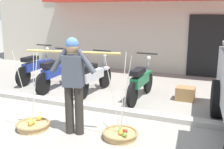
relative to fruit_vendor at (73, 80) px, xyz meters
name	(u,v)px	position (x,y,z in m)	size (l,w,h in m)	color
ground_plane	(75,120)	(-0.30, 0.52, -0.98)	(90.00, 90.00, 0.00)	gray
sidewalk_curb	(91,107)	(-0.30, 1.22, -0.93)	(20.00, 0.24, 0.10)	#AEA89C
fruit_vendor	(73,80)	(0.00, 0.00, 0.00)	(1.62, 0.31, 1.70)	#2D2823
fruit_basket_left_side	(120,134)	(0.81, 0.13, -0.90)	(0.61, 0.61, 1.45)	tan
fruit_basket_right_side	(33,125)	(-0.81, -0.13, -0.90)	(0.61, 0.61, 1.45)	tan
motorcycle_nearest_shop	(36,67)	(-2.91, 2.71, -0.52)	(0.54, 1.82, 1.09)	black
motorcycle_second_in_row	(55,73)	(-1.90, 2.25, -0.52)	(0.54, 1.82, 1.09)	black
motorcycle_third_in_row	(93,77)	(-0.75, 2.27, -0.52)	(0.54, 1.82, 1.09)	black
motorcycle_end_of_row	(141,82)	(0.52, 2.25, -0.52)	(0.54, 1.82, 1.09)	black
storefront_building	(163,11)	(-0.22, 7.87, 1.12)	(13.00, 6.00, 4.20)	beige
wooden_crate	(185,94)	(1.53, 2.65, -0.82)	(0.44, 0.36, 0.32)	olive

